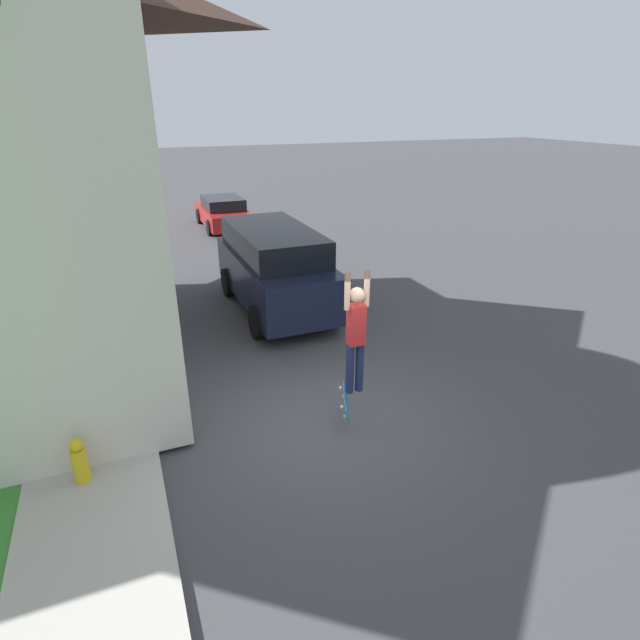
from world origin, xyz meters
TOP-DOWN VIEW (x-y plane):
  - ground_plane at (0.00, 0.00)m, footprint 120.00×120.00m
  - sidewalk at (-3.60, 6.00)m, footprint 1.80×80.00m
  - suv_parked at (0.73, 5.05)m, footprint 2.07×4.76m
  - car_down_street at (1.48, 14.76)m, footprint 1.85×4.08m
  - skateboarder at (0.39, -0.23)m, footprint 0.41×0.24m
  - skateboard at (0.27, -0.17)m, footprint 0.38×0.73m
  - fire_hydrant at (-3.72, -0.19)m, footprint 0.20×0.20m

SIDE VIEW (x-z plane):
  - ground_plane at x=0.00m, z-range 0.00..0.00m
  - sidewalk at x=-3.60m, z-range 0.00..0.10m
  - skateboard at x=0.27m, z-range 0.24..0.56m
  - fire_hydrant at x=-3.72m, z-range 0.09..0.77m
  - car_down_street at x=1.48m, z-range -0.01..1.28m
  - suv_parked at x=0.73m, z-range 0.08..2.17m
  - skateboarder at x=0.39m, z-range 0.64..2.67m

